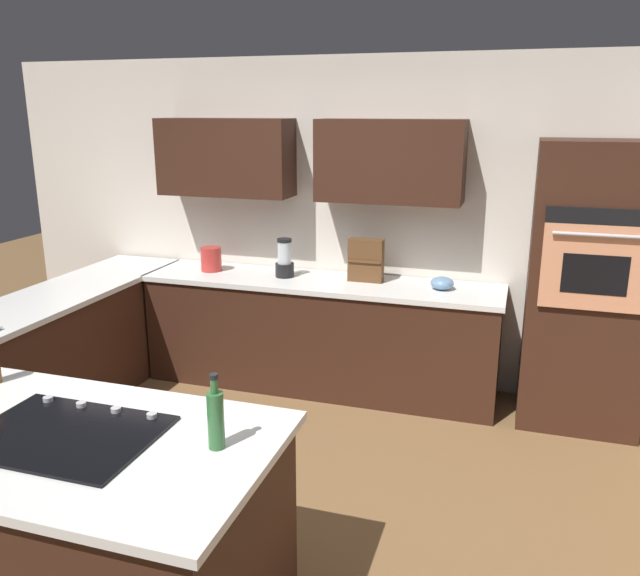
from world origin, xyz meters
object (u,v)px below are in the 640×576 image
object	(u,v)px
blender	(285,260)
wall_oven	(588,287)
mixing_bowl	(442,283)
kettle	(211,259)
spice_rack	(366,260)
cooktop	(65,434)
second_bottle	(216,418)

from	to	relation	value
blender	wall_oven	bearing A→B (deg)	179.39
mixing_bowl	kettle	size ratio (longest dim) A/B	0.87
spice_rack	kettle	bearing A→B (deg)	2.65
wall_oven	kettle	size ratio (longest dim) A/B	10.12
kettle	cooktop	bearing A→B (deg)	104.48
cooktop	spice_rack	bearing A→B (deg)	-102.21
spice_rack	kettle	world-z (taller)	spice_rack
blender	spice_rack	xyz separation A→B (m)	(-0.65, -0.06, 0.03)
cooktop	second_bottle	distance (m)	0.66
wall_oven	spice_rack	world-z (taller)	wall_oven
mixing_bowl	second_bottle	world-z (taller)	second_bottle
cooktop	kettle	world-z (taller)	kettle
wall_oven	spice_rack	distance (m)	1.60
mixing_bowl	second_bottle	size ratio (longest dim) A/B	0.55
wall_oven	blender	world-z (taller)	wall_oven
cooktop	blender	size ratio (longest dim) A/B	2.45
cooktop	kettle	size ratio (longest dim) A/B	3.84
wall_oven	kettle	xyz separation A→B (m)	(2.90, -0.02, -0.01)
wall_oven	spice_rack	bearing A→B (deg)	-3.02
kettle	spice_rack	bearing A→B (deg)	-177.35
wall_oven	mixing_bowl	distance (m)	1.00
mixing_bowl	kettle	distance (m)	1.90
blender	kettle	xyz separation A→B (m)	(0.65, 0.00, -0.03)
blender	second_bottle	distance (m)	2.70
cooktop	kettle	bearing A→B (deg)	-75.52
blender	second_bottle	xyz separation A→B (m)	(-0.69, 2.61, -0.00)
second_bottle	wall_oven	bearing A→B (deg)	-121.08
kettle	blender	bearing A→B (deg)	-180.00
wall_oven	second_bottle	size ratio (longest dim) A/B	6.36
blender	mixing_bowl	world-z (taller)	blender
kettle	mixing_bowl	bearing A→B (deg)	180.00
wall_oven	cooktop	distance (m)	3.47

